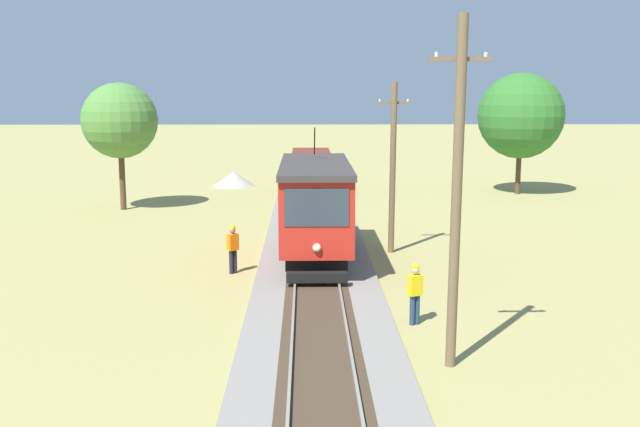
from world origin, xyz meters
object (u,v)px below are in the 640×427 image
at_px(utility_pole_near_tram, 457,194).
at_px(red_tram, 315,206).
at_px(second_worker, 233,247).
at_px(tree_right_near, 521,116).
at_px(gravel_pile, 234,179).
at_px(tree_left_near, 120,121).
at_px(utility_pole_mid, 393,167).
at_px(track_worker, 415,291).
at_px(freight_car, 311,167).

bearing_deg(utility_pole_near_tram, red_tram, 105.94).
distance_m(red_tram, utility_pole_near_tram, 11.46).
distance_m(second_worker, tree_right_near, 25.85).
distance_m(gravel_pile, tree_left_near, 11.77).
relative_size(gravel_pile, tree_left_near, 0.43).
xyz_separation_m(red_tram, utility_pole_mid, (3.10, 1.48, 1.33)).
distance_m(red_tram, track_worker, 8.15).
xyz_separation_m(gravel_pile, track_worker, (7.96, -29.84, 0.48)).
xyz_separation_m(freight_car, tree_right_near, (13.05, -1.39, 3.34)).
distance_m(red_tram, gravel_pile, 22.93).
height_order(utility_pole_mid, track_worker, utility_pole_mid).
bearing_deg(tree_left_near, utility_pole_near_tram, -60.07).
relative_size(utility_pole_mid, gravel_pile, 2.32).
relative_size(freight_car, gravel_pile, 1.76).
height_order(track_worker, second_worker, same).
relative_size(freight_car, tree_right_near, 0.69).
height_order(red_tram, utility_pole_mid, utility_pole_mid).
bearing_deg(tree_right_near, gravel_pile, 167.60).
xyz_separation_m(gravel_pile, second_worker, (2.28, -23.93, 0.48)).
xyz_separation_m(utility_pole_near_tram, second_worker, (-6.08, 9.17, -3.22)).
height_order(utility_pole_near_tram, utility_pole_mid, utility_pole_near_tram).
bearing_deg(tree_left_near, red_tram, -50.47).
distance_m(utility_pole_mid, gravel_pile, 22.59).
xyz_separation_m(freight_car, utility_pole_mid, (3.10, -18.14, 1.96)).
xyz_separation_m(utility_pole_near_tram, tree_left_near, (-13.50, 23.45, 0.65)).
bearing_deg(tree_left_near, gravel_pile, 61.99).
relative_size(gravel_pile, tree_right_near, 0.39).
bearing_deg(red_tram, gravel_pile, 103.30).
xyz_separation_m(freight_car, second_worker, (-2.98, -21.29, -0.57)).
distance_m(utility_pole_near_tram, second_worker, 11.47).
bearing_deg(tree_right_near, second_worker, -128.84).
bearing_deg(gravel_pile, utility_pole_near_tram, -75.82).
bearing_deg(second_worker, utility_pole_near_tram, 173.82).
bearing_deg(utility_pole_near_tram, tree_left_near, 119.93).
relative_size(red_tram, second_worker, 4.79).
bearing_deg(tree_left_near, second_worker, -62.54).
height_order(utility_pole_mid, tree_left_near, tree_left_near).
xyz_separation_m(freight_car, gravel_pile, (-5.26, 2.63, -1.06)).
relative_size(utility_pole_near_tram, gravel_pile, 2.78).
xyz_separation_m(red_tram, track_worker, (2.70, -7.59, -1.21)).
height_order(gravel_pile, track_worker, track_worker).
height_order(red_tram, tree_right_near, tree_right_near).
relative_size(red_tram, track_worker, 4.79).
bearing_deg(utility_pole_near_tram, track_worker, 97.01).
xyz_separation_m(red_tram, utility_pole_near_tram, (3.10, -10.85, 2.01)).
distance_m(utility_pole_mid, track_worker, 9.43).
distance_m(utility_pole_mid, tree_right_near, 19.52).
bearing_deg(track_worker, second_worker, 18.46).
bearing_deg(gravel_pile, second_worker, -84.56).
bearing_deg(utility_pole_mid, red_tram, -154.44).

